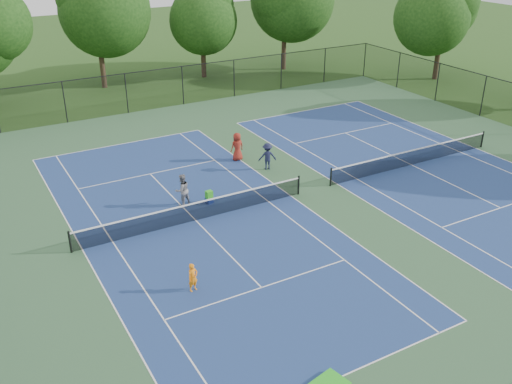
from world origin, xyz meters
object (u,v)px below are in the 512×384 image
tree_back_c (202,16)px  tree_side_e (444,13)px  child_player (193,277)px  ball_crate (209,201)px  instructor (182,190)px  bystander_c (237,147)px  ball_hopper (209,195)px  tree_back_b (96,8)px  bystander_b (267,156)px

tree_back_c → tree_side_e: size_ratio=0.95×
child_player → ball_crate: (3.81, 6.61, -0.46)m
tree_side_e → ball_crate: (-28.61, -12.61, -5.67)m
instructor → child_player: bearing=57.7°
ball_crate → child_player: bearing=-120.0°
instructor → bystander_c: size_ratio=0.98×
child_player → ball_hopper: bearing=44.9°
tree_back_c → ball_crate: size_ratio=23.68×
tree_back_c → ball_crate: (-10.61, -23.61, -5.34)m
tree_back_b → tree_side_e: (27.00, -12.00, -0.79)m
tree_back_c → bystander_b: size_ratio=5.23×
tree_back_c → bystander_b: (-5.77, -21.28, -4.68)m
tree_back_c → ball_hopper: tree_back_c is taller
tree_side_e → instructor: (-29.88, -12.14, -4.96)m
tree_side_e → ball_hopper: tree_side_e is taller
tree_back_b → ball_hopper: tree_back_b is taller
tree_back_c → tree_back_b: bearing=173.7°
bystander_b → ball_crate: bearing=45.5°
ball_crate → ball_hopper: bearing=0.0°
instructor → tree_back_b: bearing=-109.4°
tree_back_c → bystander_b: 22.55m
tree_back_b → bystander_c: (2.35, -20.20, -5.73)m
tree_back_b → ball_hopper: (-1.61, -24.61, -6.11)m
bystander_c → instructor: bearing=33.3°
bystander_b → bystander_c: 2.26m
tree_side_e → ball_hopper: size_ratio=22.09×
tree_back_b → bystander_b: tree_back_b is taller
tree_back_c → bystander_c: size_ratio=4.87×
bystander_b → instructor: bearing=36.7°
tree_back_b → tree_back_c: tree_back_b is taller
tree_back_b → tree_side_e: 29.56m
ball_crate → instructor: bearing=159.7°
tree_back_c → instructor: bearing=-117.2°
bystander_c → ball_crate: 5.97m
bystander_b → ball_crate: bystander_b is taller
tree_side_e → ball_hopper: (-28.61, -12.61, -5.32)m
child_player → bystander_c: size_ratio=0.70×
ball_crate → ball_hopper: ball_hopper is taller
tree_back_c → tree_side_e: tree_side_e is taller
instructor → bystander_b: size_ratio=1.06×
tree_back_c → child_player: tree_back_c is taller
instructor → bystander_c: bearing=-155.5°
child_player → tree_back_c: bearing=49.3°
instructor → bystander_c: 6.55m
child_player → tree_back_b: bearing=65.0°
child_player → ball_crate: bearing=44.9°
bystander_c → child_player: bearing=51.1°
tree_side_e → ball_crate: size_ratio=25.03×
child_player → bystander_b: size_ratio=0.76×
instructor → ball_hopper: bearing=147.1°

